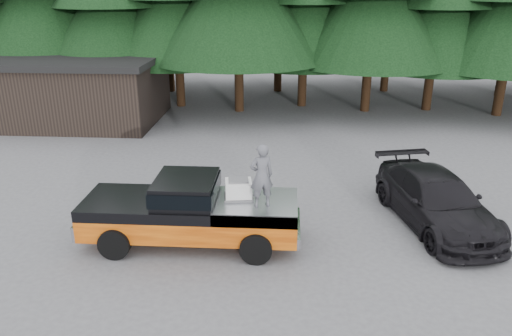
# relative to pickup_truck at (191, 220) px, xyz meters

# --- Properties ---
(ground) EXTENTS (120.00, 120.00, 0.00)m
(ground) POSITION_rel_pickup_truck_xyz_m (0.87, 0.44, -0.67)
(ground) COLOR #4F5052
(ground) RESTS_ON ground
(pickup_truck) EXTENTS (6.00, 2.04, 1.33)m
(pickup_truck) POSITION_rel_pickup_truck_xyz_m (0.00, 0.00, 0.00)
(pickup_truck) COLOR orange
(pickup_truck) RESTS_ON ground
(truck_cab) EXTENTS (1.66, 1.90, 0.59)m
(truck_cab) POSITION_rel_pickup_truck_xyz_m (-0.10, 0.00, 0.96)
(truck_cab) COLOR black
(truck_cab) RESTS_ON pickup_truck
(air_compressor) EXTENTS (0.78, 0.68, 0.48)m
(air_compressor) POSITION_rel_pickup_truck_xyz_m (1.31, 0.12, 0.91)
(air_compressor) COLOR silver
(air_compressor) RESTS_ON pickup_truck
(man_on_bed) EXTENTS (0.72, 0.60, 1.70)m
(man_on_bed) POSITION_rel_pickup_truck_xyz_m (1.95, -0.35, 1.52)
(man_on_bed) COLOR #515258
(man_on_bed) RESTS_ON pickup_truck
(parked_car) EXTENTS (3.30, 5.63, 1.53)m
(parked_car) POSITION_rel_pickup_truck_xyz_m (7.03, 1.59, 0.10)
(parked_car) COLOR black
(parked_car) RESTS_ON ground
(utility_building) EXTENTS (8.40, 6.40, 3.30)m
(utility_building) POSITION_rel_pickup_truck_xyz_m (-8.13, 12.44, 1.00)
(utility_building) COLOR black
(utility_building) RESTS_ON ground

